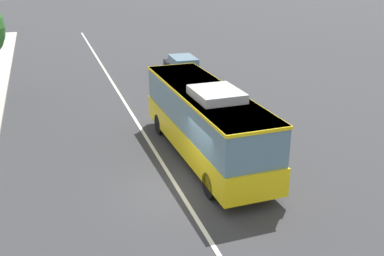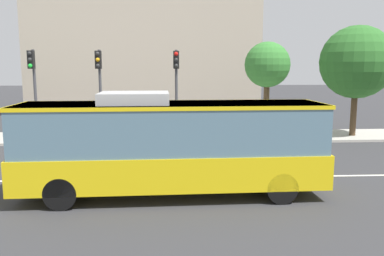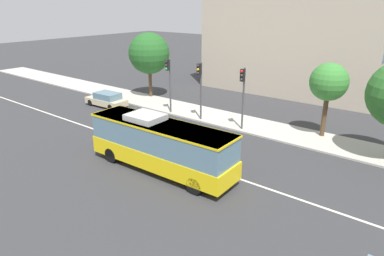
% 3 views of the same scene
% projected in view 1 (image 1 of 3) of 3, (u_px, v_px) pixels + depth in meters
% --- Properties ---
extents(ground_plane, '(160.00, 160.00, 0.00)m').
position_uv_depth(ground_plane, '(179.00, 190.00, 17.49)').
color(ground_plane, '#333335').
extents(lane_centre_line, '(76.00, 0.16, 0.01)m').
position_uv_depth(lane_centre_line, '(179.00, 190.00, 17.49)').
color(lane_centre_line, silver).
rests_on(lane_centre_line, ground_plane).
extents(transit_bus, '(10.06, 2.76, 3.46)m').
position_uv_depth(transit_bus, '(205.00, 119.00, 19.65)').
color(transit_bus, yellow).
rests_on(transit_bus, ground_plane).
extents(sedan_black, '(4.54, 1.90, 1.46)m').
position_uv_depth(sedan_black, '(183.00, 66.00, 33.19)').
color(sedan_black, black).
rests_on(sedan_black, ground_plane).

